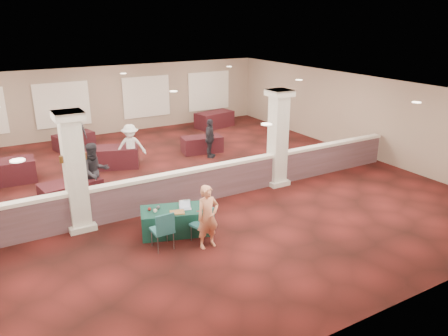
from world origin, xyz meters
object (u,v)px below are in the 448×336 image
attendee_c (210,138)px  far_table_back_center (74,141)px  far_table_front_right (202,144)px  far_table_back_right (214,120)px  attendee_a (95,172)px  conf_chair_main (204,222)px  attendee_d (75,133)px  attendee_b (131,147)px  far_table_front_center (112,157)px  conf_chair_side (163,228)px  far_table_front_left (71,193)px  near_table (175,221)px  far_table_back_left (5,172)px  woman (208,217)px

attendee_c → far_table_back_center: bearing=94.1°
far_table_front_right → attendee_c: 0.92m
far_table_back_right → attendee_a: 9.91m
conf_chair_main → attendee_d: 9.27m
attendee_b → conf_chair_main: bearing=-75.8°
far_table_front_right → attendee_a: (-5.10, -2.80, 0.58)m
far_table_front_center → far_table_front_right: bearing=0.0°
far_table_front_center → attendee_d: 2.55m
conf_chair_side → attendee_b: 6.28m
attendee_a → far_table_front_left: bearing=165.9°
conf_chair_main → attendee_c: bearing=43.0°
near_table → attendee_b: 5.54m
conf_chair_side → far_table_front_right: 8.05m
conf_chair_main → far_table_back_right: (6.00, 10.33, -0.16)m
far_table_front_right → attendee_d: size_ratio=0.90×
far_table_front_left → far_table_front_center: size_ratio=0.92×
far_table_front_left → far_table_back_center: bearing=77.2°
attendee_a → attendee_b: 2.95m
near_table → attendee_d: size_ratio=0.96×
conf_chair_side → far_table_front_center: conf_chair_side is taller
far_table_back_right → far_table_front_center: bearing=-151.0°
conf_chair_main → attendee_b: bearing=70.3°
far_table_back_center → attendee_d: size_ratio=0.89×
near_table → far_table_front_center: bearing=107.0°
far_table_front_left → far_table_back_right: size_ratio=0.91×
far_table_front_center → far_table_front_left: bearing=-127.3°
far_table_front_center → far_table_back_left: size_ratio=0.99×
attendee_a → far_table_front_center: bearing=58.4°
far_table_front_left → attendee_b: size_ratio=1.04×
attendee_b → far_table_back_left: bearing=-173.4°
far_table_front_left → far_table_back_center: (1.35, 5.93, -0.03)m
attendee_b → far_table_front_center: bearing=153.5°
far_table_front_left → attendee_d: 5.25m
far_table_back_left → far_table_back_right: bearing=18.3°
conf_chair_main → far_table_back_center: conf_chair_main is taller
conf_chair_main → far_table_front_right: bearing=45.6°
conf_chair_side → attendee_c: attendee_c is taller
attendee_b → attendee_c: 3.18m
woman → attendee_c: 7.17m
woman → far_table_front_left: bearing=115.7°
conf_chair_side → far_table_back_right: conf_chair_side is taller
woman → attendee_b: (0.28, 6.55, 0.04)m
far_table_back_right → attendee_c: (-2.58, -4.30, 0.40)m
far_table_front_right → far_table_back_right: 4.32m
far_table_front_center → far_table_back_left: far_table_back_left is taller
far_table_front_center → attendee_c: (3.74, -0.80, 0.40)m
attendee_b → attendee_c: attendee_b is taller
conf_chair_main → attendee_b: (0.25, 6.30, 0.30)m
attendee_c → near_table: bearing=-170.3°
far_table_back_center → attendee_c: size_ratio=1.03×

